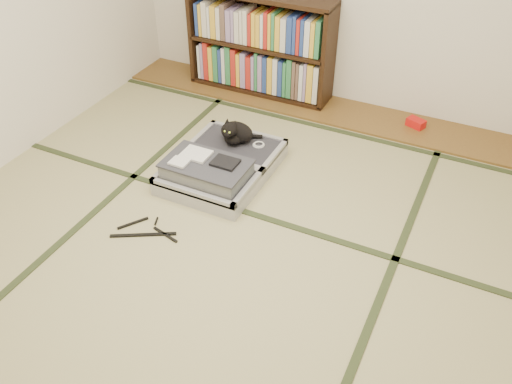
% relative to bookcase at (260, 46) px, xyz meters
% --- Properties ---
extents(floor, '(4.50, 4.50, 0.00)m').
position_rel_bookcase_xyz_m(floor, '(0.74, -2.07, -0.45)').
color(floor, tan).
rests_on(floor, ground).
extents(wood_strip, '(4.00, 0.50, 0.02)m').
position_rel_bookcase_xyz_m(wood_strip, '(0.74, -0.07, -0.44)').
color(wood_strip, brown).
rests_on(wood_strip, ground).
extents(red_item, '(0.17, 0.14, 0.07)m').
position_rel_bookcase_xyz_m(red_item, '(1.49, -0.04, -0.40)').
color(red_item, red).
rests_on(red_item, wood_strip).
extents(room_shell, '(4.50, 4.50, 4.50)m').
position_rel_bookcase_xyz_m(room_shell, '(0.74, -2.07, 1.01)').
color(room_shell, white).
rests_on(room_shell, ground).
extents(tatami_borders, '(4.00, 4.50, 0.01)m').
position_rel_bookcase_xyz_m(tatami_borders, '(0.74, -1.58, -0.45)').
color(tatami_borders, '#2D381E').
rests_on(tatami_borders, ground).
extents(bookcase, '(1.35, 0.31, 0.92)m').
position_rel_bookcase_xyz_m(bookcase, '(0.00, 0.00, 0.00)').
color(bookcase, black).
rests_on(bookcase, wood_strip).
extents(suitcase, '(0.68, 0.91, 0.27)m').
position_rel_bookcase_xyz_m(suitcase, '(0.33, -1.38, -0.36)').
color(suitcase, '#9D9DA1').
rests_on(suitcase, floor).
extents(cat, '(0.30, 0.31, 0.25)m').
position_rel_bookcase_xyz_m(cat, '(0.31, -1.09, -0.23)').
color(cat, black).
rests_on(cat, suitcase).
extents(cable_coil, '(0.09, 0.09, 0.02)m').
position_rel_bookcase_xyz_m(cable_coil, '(0.49, -1.05, -0.31)').
color(cable_coil, white).
rests_on(cable_coil, suitcase).
extents(hanger, '(0.44, 0.31, 0.01)m').
position_rel_bookcase_xyz_m(hanger, '(0.19, -2.14, -0.44)').
color(hanger, black).
rests_on(hanger, floor).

